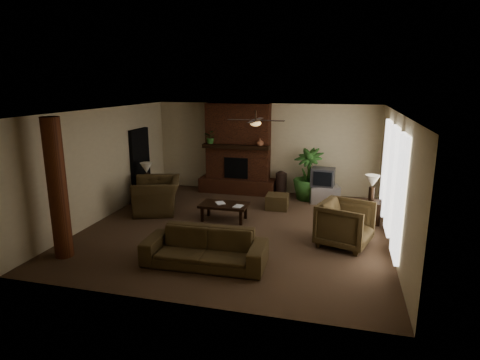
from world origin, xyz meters
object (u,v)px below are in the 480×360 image
(floor_vase, at_px, (281,182))
(floor_plant, at_px, (307,185))
(side_table_right, at_px, (370,212))
(lamp_left, at_px, (146,170))
(side_table_left, at_px, (148,194))
(armchair_right, at_px, (345,222))
(armchair_left, at_px, (157,190))
(ottoman, at_px, (277,202))
(lamp_right, at_px, (372,183))
(sofa, at_px, (205,242))
(coffee_table, at_px, (224,206))
(log_column, at_px, (58,189))
(tv_stand, at_px, (324,194))

(floor_vase, xyz_separation_m, floor_plant, (0.83, -0.25, -0.00))
(side_table_right, bearing_deg, lamp_left, 179.18)
(floor_vase, xyz_separation_m, side_table_left, (-3.60, -1.80, -0.16))
(side_table_right, bearing_deg, armchair_right, -110.11)
(armchair_left, relative_size, armchair_right, 1.30)
(floor_vase, bearing_deg, armchair_left, -141.13)
(armchair_left, relative_size, floor_vase, 1.79)
(ottoman, relative_size, floor_plant, 0.39)
(floor_vase, relative_size, lamp_right, 1.18)
(sofa, height_order, lamp_left, lamp_left)
(coffee_table, xyz_separation_m, side_table_left, (-2.56, 0.87, -0.10))
(lamp_right, bearing_deg, coffee_table, -167.04)
(sofa, relative_size, coffee_table, 1.95)
(armchair_right, height_order, side_table_left, armchair_right)
(log_column, distance_m, lamp_right, 7.15)
(floor_vase, bearing_deg, floor_plant, -16.82)
(side_table_left, bearing_deg, tv_stand, 15.50)
(armchair_left, bearing_deg, side_table_left, -158.15)
(floor_vase, height_order, side_table_right, floor_vase)
(armchair_left, bearing_deg, sofa, 18.42)
(side_table_left, bearing_deg, floor_vase, 26.57)
(armchair_right, xyz_separation_m, side_table_right, (0.62, 1.68, -0.25))
(ottoman, height_order, side_table_right, side_table_right)
(ottoman, height_order, lamp_left, lamp_left)
(side_table_left, bearing_deg, lamp_left, -154.66)
(armchair_right, bearing_deg, lamp_left, 90.25)
(tv_stand, xyz_separation_m, floor_plant, (-0.50, 0.18, 0.18))
(log_column, xyz_separation_m, side_table_right, (6.10, 3.65, -1.12))
(tv_stand, bearing_deg, armchair_left, -170.48)
(side_table_right, bearing_deg, coffee_table, -167.85)
(floor_vase, height_order, side_table_left, floor_vase)
(tv_stand, distance_m, lamp_left, 5.19)
(coffee_table, height_order, ottoman, coffee_table)
(armchair_left, height_order, lamp_left, armchair_left)
(armchair_left, relative_size, ottoman, 2.30)
(tv_stand, xyz_separation_m, lamp_right, (1.21, -1.41, 0.75))
(lamp_right, bearing_deg, lamp_left, 179.68)
(side_table_left, relative_size, lamp_right, 0.85)
(lamp_left, xyz_separation_m, lamp_right, (6.16, -0.03, 0.00))
(armchair_left, distance_m, lamp_right, 5.60)
(lamp_left, bearing_deg, armchair_left, -45.28)
(armchair_right, height_order, floor_plant, armchair_right)
(tv_stand, relative_size, side_table_right, 1.55)
(sofa, xyz_separation_m, tv_stand, (2.00, 4.78, -0.21))
(log_column, bearing_deg, ottoman, 48.65)
(log_column, distance_m, floor_plant, 6.95)
(armchair_right, bearing_deg, side_table_right, -2.16)
(tv_stand, bearing_deg, side_table_right, -65.44)
(floor_vase, distance_m, side_table_right, 3.18)
(log_column, height_order, armchair_right, log_column)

